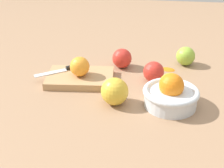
{
  "coord_description": "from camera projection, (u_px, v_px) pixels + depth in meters",
  "views": [
    {
      "loc": [
        -0.11,
        0.89,
        0.48
      ],
      "look_at": [
        0.01,
        0.08,
        0.04
      ],
      "focal_mm": 49.99,
      "sensor_mm": 36.0,
      "label": 1
    }
  ],
  "objects": [
    {
      "name": "apple_back_center",
      "position": [
        115.0,
        91.0,
        0.9
      ],
      "size": [
        0.08,
        0.08,
        0.08
      ],
      "primitive_type": "sphere",
      "color": "gold",
      "rests_on": "ground_plane"
    },
    {
      "name": "apple_front_left_2",
      "position": [
        186.0,
        56.0,
        1.14
      ],
      "size": [
        0.07,
        0.07,
        0.07
      ],
      "primitive_type": "sphere",
      "color": "#8EB738",
      "rests_on": "ground_plane"
    },
    {
      "name": "ground_plane",
      "position": [
        117.0,
        84.0,
        1.02
      ],
      "size": [
        2.4,
        2.4,
        0.0
      ],
      "primitive_type": "plane",
      "color": "#997556"
    },
    {
      "name": "cutting_board",
      "position": [
        80.0,
        78.0,
        1.04
      ],
      "size": [
        0.23,
        0.17,
        0.02
      ],
      "primitive_type": "cube",
      "rotation": [
        0.0,
        0.0,
        0.1
      ],
      "color": "tan",
      "rests_on": "ground_plane"
    },
    {
      "name": "apple_front_left",
      "position": [
        154.0,
        72.0,
        1.03
      ],
      "size": [
        0.07,
        0.07,
        0.07
      ],
      "primitive_type": "sphere",
      "color": "red",
      "rests_on": "ground_plane"
    },
    {
      "name": "bowl",
      "position": [
        171.0,
        93.0,
        0.89
      ],
      "size": [
        0.16,
        0.16,
        0.1
      ],
      "color": "silver",
      "rests_on": "ground_plane"
    },
    {
      "name": "citrus_peel",
      "position": [
        168.0,
        69.0,
        1.12
      ],
      "size": [
        0.06,
        0.05,
        0.01
      ],
      "primitive_type": "ellipsoid",
      "rotation": [
        0.0,
        0.0,
        6.06
      ],
      "color": "orange",
      "rests_on": "ground_plane"
    },
    {
      "name": "knife",
      "position": [
        63.0,
        69.0,
        1.06
      ],
      "size": [
        0.14,
        0.1,
        0.01
      ],
      "color": "silver",
      "rests_on": "cutting_board"
    },
    {
      "name": "apple_front_center",
      "position": [
        121.0,
        58.0,
        1.12
      ],
      "size": [
        0.07,
        0.07,
        0.07
      ],
      "primitive_type": "sphere",
      "color": "red",
      "rests_on": "ground_plane"
    },
    {
      "name": "orange_on_board",
      "position": [
        79.0,
        67.0,
        1.01
      ],
      "size": [
        0.06,
        0.06,
        0.06
      ],
      "primitive_type": "sphere",
      "color": "orange",
      "rests_on": "cutting_board"
    }
  ]
}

